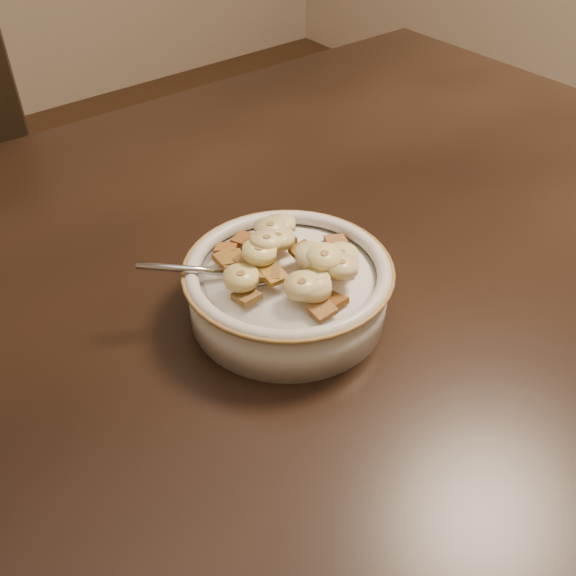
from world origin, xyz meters
TOP-DOWN VIEW (x-y plane):
  - table at (0.00, 0.00)m, footprint 1.41×0.92m
  - cereal_bowl at (-0.01, -0.08)m, footprint 0.19×0.19m
  - milk at (-0.01, -0.08)m, footprint 0.16×0.16m
  - spoon at (-0.04, -0.06)m, footprint 0.06×0.05m
  - cereal_square_0 at (-0.07, -0.09)m, footprint 0.02×0.02m
  - cereal_square_1 at (-0.03, -0.14)m, footprint 0.02×0.02m
  - cereal_square_2 at (0.01, -0.08)m, footprint 0.02×0.02m
  - cereal_square_3 at (-0.02, -0.05)m, footprint 0.02×0.02m
  - cereal_square_4 at (-0.04, -0.05)m, footprint 0.02×0.02m
  - cereal_square_5 at (-0.01, -0.12)m, footprint 0.02×0.02m
  - cereal_square_6 at (-0.05, -0.03)m, footprint 0.03×0.03m
  - cereal_square_7 at (0.01, -0.09)m, footprint 0.03×0.03m
  - cereal_square_8 at (-0.03, -0.05)m, footprint 0.03×0.03m
  - cereal_square_9 at (-0.05, -0.03)m, footprint 0.02×0.02m
  - cereal_square_10 at (0.05, -0.07)m, footprint 0.03×0.03m
  - cereal_square_11 at (-0.01, -0.14)m, footprint 0.02×0.02m
  - cereal_square_12 at (0.03, -0.11)m, footprint 0.03×0.03m
  - cereal_square_13 at (-0.04, -0.02)m, footprint 0.03×0.03m
  - cereal_square_14 at (-0.02, -0.04)m, footprint 0.03×0.03m
  - cereal_square_15 at (-0.04, -0.08)m, footprint 0.03×0.03m
  - cereal_square_16 at (-0.02, -0.05)m, footprint 0.03×0.03m
  - cereal_square_17 at (-0.04, -0.06)m, footprint 0.02×0.02m
  - cereal_square_18 at (0.03, -0.08)m, footprint 0.02×0.02m
  - cereal_square_19 at (-0.04, -0.09)m, footprint 0.02×0.02m
  - cereal_square_20 at (0.01, -0.05)m, footprint 0.02×0.02m
  - cereal_square_21 at (-0.02, -0.02)m, footprint 0.03×0.03m
  - banana_slice_0 at (-0.01, -0.06)m, footprint 0.04×0.04m
  - banana_slice_1 at (-0.04, -0.07)m, footprint 0.04×0.04m
  - banana_slice_2 at (-0.00, -0.04)m, footprint 0.04×0.04m
  - banana_slice_3 at (-0.02, -0.12)m, footprint 0.04×0.03m
  - banana_slice_4 at (-0.06, -0.08)m, footprint 0.04×0.04m
  - banana_slice_5 at (0.01, -0.04)m, footprint 0.04×0.04m
  - banana_slice_6 at (-0.03, -0.12)m, footprint 0.04×0.04m
  - banana_slice_7 at (-0.02, -0.06)m, footprint 0.04×0.04m
  - banana_slice_8 at (0.00, -0.11)m, footprint 0.04×0.04m
  - banana_slice_9 at (-0.00, -0.10)m, footprint 0.04×0.04m
  - banana_slice_10 at (0.02, -0.11)m, footprint 0.04×0.04m
  - banana_slice_11 at (0.01, -0.12)m, footprint 0.04×0.03m
  - banana_slice_12 at (-0.02, -0.12)m, footprint 0.04×0.04m

SIDE VIEW (x-z plane):
  - table at x=0.00m, z-range 0.71..0.75m
  - cereal_bowl at x=-0.01m, z-range 0.75..0.79m
  - milk at x=-0.01m, z-range 0.79..0.80m
  - spoon at x=-0.04m, z-range 0.79..0.81m
  - cereal_square_11 at x=-0.01m, z-range 0.80..0.81m
  - cereal_square_10 at x=0.05m, z-range 0.80..0.81m
  - cereal_square_13 at x=-0.04m, z-range 0.80..0.81m
  - cereal_square_12 at x=0.03m, z-range 0.80..0.81m
  - cereal_square_21 at x=-0.02m, z-range 0.80..0.81m
  - cereal_square_9 at x=-0.05m, z-range 0.80..0.81m
  - cereal_square_1 at x=-0.03m, z-range 0.80..0.81m
  - cereal_square_0 at x=-0.07m, z-range 0.80..0.81m
  - cereal_square_6 at x=-0.05m, z-range 0.80..0.81m
  - cereal_square_18 at x=0.03m, z-range 0.80..0.81m
  - cereal_square_4 at x=-0.04m, z-range 0.80..0.81m
  - cereal_square_14 at x=-0.02m, z-range 0.80..0.81m
  - cereal_square_16 at x=-0.02m, z-range 0.80..0.81m
  - cereal_square_5 at x=-0.01m, z-range 0.80..0.81m
  - cereal_square_3 at x=-0.02m, z-range 0.80..0.82m
  - cereal_square_20 at x=0.01m, z-range 0.81..0.81m
  - cereal_square_8 at x=-0.03m, z-range 0.81..0.82m
  - cereal_square_7 at x=0.01m, z-range 0.81..0.82m
  - cereal_square_17 at x=-0.04m, z-range 0.81..0.82m
  - cereal_square_19 at x=-0.04m, z-range 0.81..0.82m
  - cereal_square_2 at x=0.01m, z-range 0.81..0.82m
  - cereal_square_15 at x=-0.04m, z-range 0.81..0.82m
  - banana_slice_12 at x=-0.02m, z-range 0.81..0.82m
  - banana_slice_3 at x=-0.02m, z-range 0.81..0.82m
  - banana_slice_6 at x=-0.03m, z-range 0.81..0.82m
  - banana_slice_4 at x=-0.06m, z-range 0.81..0.82m
  - banana_slice_10 at x=0.02m, z-range 0.81..0.82m
  - banana_slice_11 at x=0.01m, z-range 0.81..0.83m
  - banana_slice_5 at x=0.01m, z-range 0.81..0.83m
  - banana_slice_2 at x=0.00m, z-range 0.82..0.83m
  - banana_slice_9 at x=0.00m, z-range 0.82..0.83m
  - banana_slice_0 at x=-0.01m, z-range 0.82..0.83m
  - banana_slice_8 at x=0.00m, z-range 0.82..0.83m
  - banana_slice_1 at x=-0.04m, z-range 0.82..0.83m
  - banana_slice_7 at x=-0.02m, z-range 0.82..0.83m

